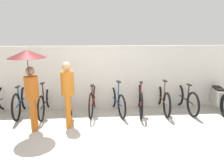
{
  "coord_description": "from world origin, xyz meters",
  "views": [
    {
      "loc": [
        0.08,
        -4.4,
        2.4
      ],
      "look_at": [
        0.52,
        1.29,
        1.0
      ],
      "focal_mm": 35.0,
      "sensor_mm": 36.0,
      "label": 1
    }
  ],
  "objects_px": {
    "parked_bicycle_4": "(93,100)",
    "parked_bicycle_8": "(185,98)",
    "pedestrian_center": "(68,90)",
    "parked_bicycle_7": "(162,98)",
    "parked_bicycle_2": "(45,101)",
    "parked_bicycle_3": "(69,103)",
    "parked_bicycle_1": "(21,101)",
    "parked_bicycle_6": "(140,99)",
    "pedestrian_leading": "(29,71)",
    "motorcycle": "(218,97)",
    "parked_bicycle_5": "(117,100)"
  },
  "relations": [
    {
      "from": "parked_bicycle_3",
      "to": "pedestrian_center",
      "type": "bearing_deg",
      "value": 176.32
    },
    {
      "from": "parked_bicycle_1",
      "to": "parked_bicycle_4",
      "type": "distance_m",
      "value": 2.11
    },
    {
      "from": "parked_bicycle_4",
      "to": "parked_bicycle_7",
      "type": "xyz_separation_m",
      "value": [
        2.1,
        0.01,
        -0.02
      ]
    },
    {
      "from": "parked_bicycle_7",
      "to": "pedestrian_center",
      "type": "bearing_deg",
      "value": 112.8
    },
    {
      "from": "parked_bicycle_1",
      "to": "parked_bicycle_5",
      "type": "bearing_deg",
      "value": -94.05
    },
    {
      "from": "parked_bicycle_1",
      "to": "parked_bicycle_6",
      "type": "xyz_separation_m",
      "value": [
        3.51,
        -0.08,
        0.0
      ]
    },
    {
      "from": "pedestrian_center",
      "to": "parked_bicycle_2",
      "type": "bearing_deg",
      "value": -46.07
    },
    {
      "from": "parked_bicycle_4",
      "to": "parked_bicycle_8",
      "type": "height_order",
      "value": "parked_bicycle_4"
    },
    {
      "from": "parked_bicycle_7",
      "to": "pedestrian_center",
      "type": "distance_m",
      "value": 2.94
    },
    {
      "from": "parked_bicycle_3",
      "to": "parked_bicycle_7",
      "type": "bearing_deg",
      "value": -97.58
    },
    {
      "from": "parked_bicycle_1",
      "to": "parked_bicycle_6",
      "type": "distance_m",
      "value": 3.51
    },
    {
      "from": "parked_bicycle_4",
      "to": "motorcycle",
      "type": "bearing_deg",
      "value": -83.28
    },
    {
      "from": "parked_bicycle_4",
      "to": "parked_bicycle_3",
      "type": "bearing_deg",
      "value": 104.03
    },
    {
      "from": "parked_bicycle_3",
      "to": "parked_bicycle_8",
      "type": "distance_m",
      "value": 3.51
    },
    {
      "from": "parked_bicycle_4",
      "to": "pedestrian_center",
      "type": "xyz_separation_m",
      "value": [
        -0.62,
        -0.93,
        0.58
      ]
    },
    {
      "from": "parked_bicycle_6",
      "to": "pedestrian_leading",
      "type": "bearing_deg",
      "value": 119.18
    },
    {
      "from": "parked_bicycle_7",
      "to": "pedestrian_center",
      "type": "height_order",
      "value": "pedestrian_center"
    },
    {
      "from": "parked_bicycle_7",
      "to": "pedestrian_center",
      "type": "xyz_separation_m",
      "value": [
        -2.72,
        -0.95,
        0.6
      ]
    },
    {
      "from": "parked_bicycle_2",
      "to": "parked_bicycle_3",
      "type": "bearing_deg",
      "value": -98.07
    },
    {
      "from": "pedestrian_leading",
      "to": "pedestrian_center",
      "type": "distance_m",
      "value": 1.0
    },
    {
      "from": "pedestrian_leading",
      "to": "parked_bicycle_3",
      "type": "bearing_deg",
      "value": -127.88
    },
    {
      "from": "parked_bicycle_5",
      "to": "parked_bicycle_7",
      "type": "distance_m",
      "value": 1.41
    },
    {
      "from": "parked_bicycle_4",
      "to": "parked_bicycle_5",
      "type": "relative_size",
      "value": 1.03
    },
    {
      "from": "parked_bicycle_4",
      "to": "parked_bicycle_6",
      "type": "height_order",
      "value": "parked_bicycle_4"
    },
    {
      "from": "parked_bicycle_3",
      "to": "pedestrian_leading",
      "type": "height_order",
      "value": "pedestrian_leading"
    },
    {
      "from": "parked_bicycle_5",
      "to": "pedestrian_center",
      "type": "bearing_deg",
      "value": 114.2
    },
    {
      "from": "parked_bicycle_5",
      "to": "parked_bicycle_4",
      "type": "bearing_deg",
      "value": 78.03
    },
    {
      "from": "parked_bicycle_3",
      "to": "parked_bicycle_1",
      "type": "bearing_deg",
      "value": 75.98
    },
    {
      "from": "parked_bicycle_1",
      "to": "pedestrian_center",
      "type": "distance_m",
      "value": 1.86
    },
    {
      "from": "parked_bicycle_3",
      "to": "parked_bicycle_4",
      "type": "bearing_deg",
      "value": -92.57
    },
    {
      "from": "parked_bicycle_1",
      "to": "parked_bicycle_4",
      "type": "height_order",
      "value": "parked_bicycle_4"
    },
    {
      "from": "parked_bicycle_2",
      "to": "parked_bicycle_4",
      "type": "bearing_deg",
      "value": -90.44
    },
    {
      "from": "parked_bicycle_7",
      "to": "pedestrian_leading",
      "type": "xyz_separation_m",
      "value": [
        -3.55,
        -1.15,
        1.11
      ]
    },
    {
      "from": "parked_bicycle_1",
      "to": "pedestrian_leading",
      "type": "distance_m",
      "value": 1.73
    },
    {
      "from": "parked_bicycle_6",
      "to": "motorcycle",
      "type": "bearing_deg",
      "value": -80.49
    },
    {
      "from": "parked_bicycle_6",
      "to": "parked_bicycle_7",
      "type": "distance_m",
      "value": 0.71
    },
    {
      "from": "parked_bicycle_5",
      "to": "parked_bicycle_2",
      "type": "bearing_deg",
      "value": 78.46
    },
    {
      "from": "parked_bicycle_7",
      "to": "parked_bicycle_5",
      "type": "bearing_deg",
      "value": 94.73
    },
    {
      "from": "parked_bicycle_3",
      "to": "parked_bicycle_4",
      "type": "xyz_separation_m",
      "value": [
        0.7,
        0.09,
        0.05
      ]
    },
    {
      "from": "parked_bicycle_6",
      "to": "motorcycle",
      "type": "distance_m",
      "value": 2.44
    },
    {
      "from": "motorcycle",
      "to": "parked_bicycle_7",
      "type": "bearing_deg",
      "value": 99.35
    },
    {
      "from": "pedestrian_leading",
      "to": "parked_bicycle_7",
      "type": "bearing_deg",
      "value": -164.68
    },
    {
      "from": "parked_bicycle_6",
      "to": "pedestrian_center",
      "type": "relative_size",
      "value": 1.09
    },
    {
      "from": "parked_bicycle_8",
      "to": "motorcycle",
      "type": "relative_size",
      "value": 0.88
    },
    {
      "from": "parked_bicycle_5",
      "to": "pedestrian_center",
      "type": "xyz_separation_m",
      "value": [
        -1.31,
        -0.92,
        0.61
      ]
    },
    {
      "from": "parked_bicycle_1",
      "to": "pedestrian_leading",
      "type": "relative_size",
      "value": 0.87
    },
    {
      "from": "pedestrian_leading",
      "to": "parked_bicycle_1",
      "type": "bearing_deg",
      "value": -63.0
    },
    {
      "from": "pedestrian_leading",
      "to": "motorcycle",
      "type": "relative_size",
      "value": 1.0
    },
    {
      "from": "parked_bicycle_1",
      "to": "pedestrian_center",
      "type": "height_order",
      "value": "pedestrian_center"
    },
    {
      "from": "parked_bicycle_1",
      "to": "parked_bicycle_8",
      "type": "height_order",
      "value": "parked_bicycle_8"
    }
  ]
}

